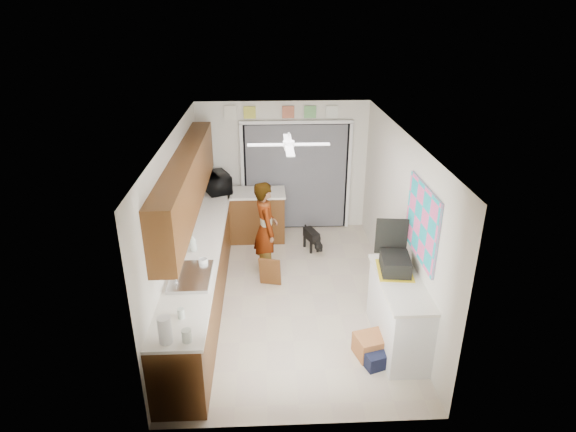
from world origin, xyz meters
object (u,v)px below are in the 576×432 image
object	(u,v)px
suitcase	(395,264)
cardboard_box	(373,345)
man	(266,229)
dog	(311,239)
navy_crate	(376,358)
paper_towel_roll	(165,330)
cup	(203,262)
microwave	(217,183)
soap_bottle	(193,242)

from	to	relation	value
suitcase	cardboard_box	xyz separation A→B (m)	(-0.32, -0.48, -0.90)
man	dog	xyz separation A→B (m)	(0.82, 0.80, -0.59)
navy_crate	man	distance (m)	2.76
navy_crate	man	size ratio (longest dim) A/B	0.20
paper_towel_roll	suitcase	world-z (taller)	paper_towel_roll
cup	suitcase	world-z (taller)	suitcase
paper_towel_roll	navy_crate	distance (m)	2.65
suitcase	navy_crate	world-z (taller)	suitcase
man	suitcase	bearing A→B (deg)	-145.21
cup	cardboard_box	size ratio (longest dim) A/B	0.28
microwave	man	distance (m)	1.67
microwave	navy_crate	size ratio (longest dim) A/B	1.91
cup	man	bearing A→B (deg)	58.96
soap_bottle	suitcase	bearing A→B (deg)	-14.09
soap_bottle	cardboard_box	bearing A→B (deg)	-26.07
soap_bottle	man	xyz separation A→B (m)	(1.01, 0.95, -0.27)
microwave	dog	distance (m)	2.01
paper_towel_roll	navy_crate	bearing A→B (deg)	14.98
navy_crate	man	xyz separation A→B (m)	(-1.34, 2.30, 0.70)
suitcase	navy_crate	distance (m)	1.20
soap_bottle	cardboard_box	size ratio (longest dim) A/B	0.59
paper_towel_roll	suitcase	bearing A→B (deg)	25.98
cup	dog	bearing A→B (deg)	52.89
cardboard_box	dog	distance (m)	2.95
paper_towel_roll	man	world-z (taller)	man
suitcase	dog	xyz separation A→B (m)	(-0.85, 2.42, -0.83)
paper_towel_roll	microwave	bearing A→B (deg)	88.12
cup	suitcase	size ratio (longest dim) A/B	0.26
cardboard_box	microwave	bearing A→B (deg)	122.59
cup	dog	distance (m)	2.83
cup	man	world-z (taller)	man
microwave	paper_towel_roll	distance (m)	4.32
navy_crate	dog	xyz separation A→B (m)	(-0.53, 3.10, 0.11)
cup	suitcase	distance (m)	2.50
microwave	soap_bottle	xyz separation A→B (m)	(-0.12, -2.33, -0.04)
navy_crate	cardboard_box	bearing A→B (deg)	90.00
paper_towel_roll	dog	size ratio (longest dim) A/B	0.55
microwave	cup	xyz separation A→B (m)	(0.06, -2.75, -0.12)
soap_bottle	cardboard_box	distance (m)	2.78
paper_towel_roll	cardboard_box	distance (m)	2.68
navy_crate	paper_towel_roll	bearing A→B (deg)	-165.02
microwave	suitcase	world-z (taller)	microwave
suitcase	dog	size ratio (longest dim) A/B	0.88
cardboard_box	navy_crate	world-z (taller)	cardboard_box
microwave	paper_towel_roll	xyz separation A→B (m)	(-0.14, -4.32, -0.02)
cup	navy_crate	distance (m)	2.52
microwave	man	xyz separation A→B (m)	(0.88, -1.38, -0.31)
suitcase	cup	bearing A→B (deg)	-179.37
cardboard_box	dog	bearing A→B (deg)	100.30
microwave	cardboard_box	xyz separation A→B (m)	(2.23, -3.48, -0.97)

